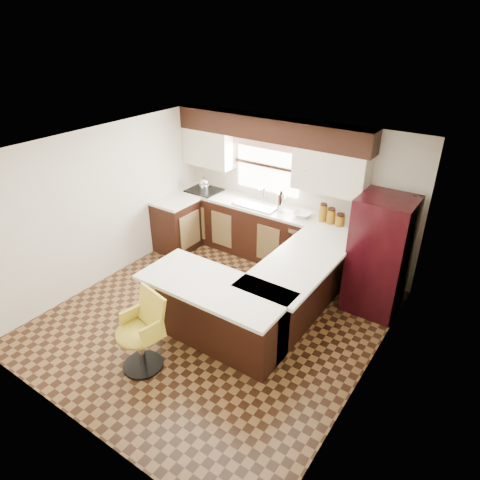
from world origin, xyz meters
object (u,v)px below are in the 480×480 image
Objects in this scene: peninsula_long at (294,291)px; peninsula_return at (220,314)px; refrigerator at (379,256)px; bar_chair at (139,334)px.

peninsula_long is 1.18× the size of peninsula_return.
refrigerator is (1.34, 1.87, 0.40)m from peninsula_return.
peninsula_long is at bearing -132.19° from refrigerator.
peninsula_return is (-0.53, -0.97, 0.00)m from peninsula_long.
peninsula_long is 1.28m from refrigerator.
peninsula_long is 1.11m from peninsula_return.
peninsula_return is at bearing -125.56° from refrigerator.
bar_chair is (-1.86, -2.76, -0.36)m from refrigerator.
bar_chair is at bearing -120.71° from peninsula_return.
peninsula_return is 1.67× the size of bar_chair.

